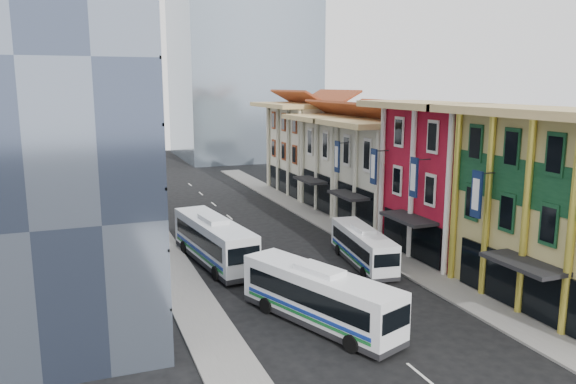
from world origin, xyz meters
name	(u,v)px	position (x,y,z in m)	size (l,w,h in m)	color
ground	(432,384)	(0.00, 0.00, 0.00)	(200.00, 200.00, 0.00)	black
sidewalk_right	(365,243)	(8.50, 22.00, 0.07)	(3.00, 90.00, 0.15)	slate
sidewalk_left	(171,265)	(-8.50, 22.00, 0.07)	(3.00, 90.00, 0.15)	slate
shophouse_red	(456,182)	(14.00, 17.00, 6.00)	(8.00, 10.00, 12.00)	#AE1329
shophouse_cream_near	(394,176)	(14.00, 26.50, 5.00)	(8.00, 9.00, 10.00)	silver
shophouse_cream_mid	(351,164)	(14.00, 35.50, 5.00)	(8.00, 9.00, 10.00)	silver
shophouse_cream_far	(313,150)	(14.00, 46.00, 5.50)	(8.00, 12.00, 11.00)	silver
office_tower	(32,65)	(-17.00, 19.00, 15.00)	(12.00, 26.00, 30.00)	#3E4A63
office_block_far	(63,151)	(-16.00, 42.00, 7.00)	(10.00, 18.00, 14.00)	gray
bus_left_near	(319,296)	(-2.24, 7.97, 1.78)	(2.60, 11.09, 3.56)	white
bus_left_far	(214,240)	(-5.19, 21.42, 1.89)	(2.76, 11.78, 3.78)	white
bus_right	(363,246)	(5.50, 16.92, 1.51)	(2.21, 9.44, 3.03)	white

